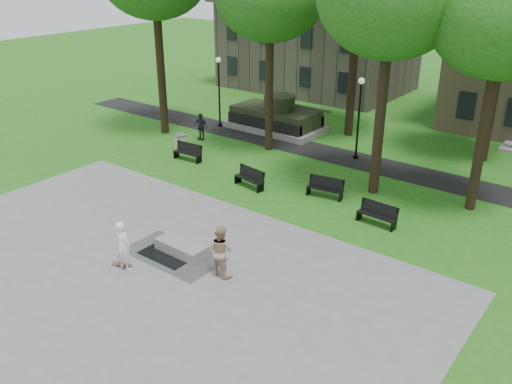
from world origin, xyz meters
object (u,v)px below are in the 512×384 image
(park_bench_0, at_px, (188,151))
(trash_bin, at_px, (180,142))
(concrete_block, at_px, (182,247))
(skateboarder, at_px, (123,245))
(friend_watching, at_px, (221,251))

(park_bench_0, distance_m, trash_bin, 1.95)
(concrete_block, distance_m, skateboarder, 2.49)
(skateboarder, relative_size, friend_watching, 0.99)
(friend_watching, xyz_separation_m, trash_bin, (-11.18, 9.14, -0.54))
(concrete_block, xyz_separation_m, trash_bin, (-8.86, 8.86, 0.24))
(park_bench_0, bearing_deg, trash_bin, 144.08)
(skateboarder, bearing_deg, park_bench_0, -59.16)
(park_bench_0, relative_size, trash_bin, 1.91)
(concrete_block, xyz_separation_m, friend_watching, (2.33, -0.29, 0.78))
(trash_bin, bearing_deg, concrete_block, -45.00)
(skateboarder, bearing_deg, friend_watching, -150.23)
(friend_watching, relative_size, park_bench_0, 1.10)
(park_bench_0, xyz_separation_m, trash_bin, (-1.66, 1.02, -0.04))
(friend_watching, distance_m, trash_bin, 14.46)
(concrete_block, bearing_deg, skateboarder, -110.99)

